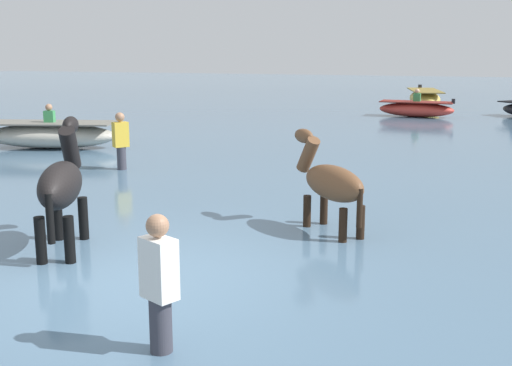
% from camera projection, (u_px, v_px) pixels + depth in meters
% --- Properties ---
extents(ground_plane, '(120.00, 120.00, 0.00)m').
position_uv_depth(ground_plane, '(142.00, 305.00, 7.60)').
color(ground_plane, '#756B56').
extents(water_surface, '(90.00, 90.00, 0.38)m').
position_uv_depth(water_surface, '(317.00, 155.00, 16.90)').
color(water_surface, slate).
rests_on(water_surface, ground).
extents(horse_lead_black, '(1.04, 1.86, 2.06)m').
position_uv_depth(horse_lead_black, '(62.00, 187.00, 8.30)').
color(horse_lead_black, black).
rests_on(horse_lead_black, ground).
extents(horse_trailing_bay, '(1.40, 1.35, 1.80)m').
position_uv_depth(horse_trailing_bay, '(331.00, 185.00, 9.14)').
color(horse_trailing_bay, brown).
rests_on(horse_trailing_bay, ground).
extents(boat_distant_west, '(2.90, 1.26, 1.07)m').
position_uv_depth(boat_distant_west, '(416.00, 109.00, 24.44)').
color(boat_distant_west, '#BC382D').
rests_on(boat_distant_west, water_surface).
extents(boat_near_port, '(3.69, 1.98, 1.17)m').
position_uv_depth(boat_near_port, '(51.00, 135.00, 16.85)').
color(boat_near_port, '#B2AD9E').
rests_on(boat_near_port, water_surface).
extents(boat_distant_east, '(1.92, 3.89, 0.87)m').
position_uv_depth(boat_distant_east, '(425.00, 98.00, 28.72)').
color(boat_distant_east, gold).
rests_on(boat_distant_east, water_surface).
extents(person_onlooker_left, '(0.36, 0.37, 1.63)m').
position_uv_depth(person_onlooker_left, '(121.00, 147.00, 13.87)').
color(person_onlooker_left, '#383842').
rests_on(person_onlooker_left, ground).
extents(person_wading_close, '(0.38, 0.32, 1.63)m').
position_uv_depth(person_wading_close, '(160.00, 299.00, 5.52)').
color(person_wading_close, '#383842').
rests_on(person_wading_close, ground).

